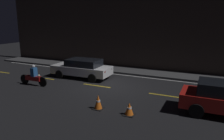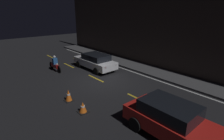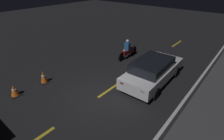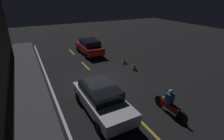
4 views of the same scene
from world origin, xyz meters
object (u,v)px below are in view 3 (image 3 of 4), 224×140
Objects in this scene: traffic_cone_mid at (14,91)px; sedan_white at (153,70)px; motorcycle at (128,50)px; traffic_cone_near at (43,77)px.

sedan_white is at bearing 139.66° from traffic_cone_mid.
motorcycle is (-1.88, -2.95, -0.18)m from sedan_white.
sedan_white is 6.01m from traffic_cone_near.
motorcycle is at bearing 56.05° from sedan_white.
sedan_white reaches higher than motorcycle.
sedan_white is at bearing 56.88° from motorcycle.
sedan_white is 2.02× the size of motorcycle.
motorcycle is 7.51m from traffic_cone_mid.
sedan_white reaches higher than traffic_cone_near.
sedan_white is 7.14m from traffic_cone_mid.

